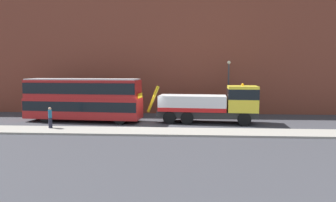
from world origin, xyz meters
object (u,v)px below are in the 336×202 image
Objects in this scene: double_decker_bus at (83,98)px; street_lamp at (228,83)px; recovery_tow_truck at (212,104)px; pedestrian_onlooker at (50,118)px.

double_decker_bus is 1.92× the size of street_lamp.
pedestrian_onlooker is (-13.38, -4.08, -0.77)m from recovery_tow_truck.
pedestrian_onlooker is at bearing -103.03° from double_decker_bus.
recovery_tow_truck is 5.01m from street_lamp.
double_decker_bus is at bearing -163.46° from street_lamp.
double_decker_bus is 4.50m from pedestrian_onlooker.
recovery_tow_truck reaches higher than pedestrian_onlooker.
double_decker_bus is 14.78m from street_lamp.
recovery_tow_truck is 1.75× the size of street_lamp.
street_lamp is at bearing 21.33° from double_decker_bus.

